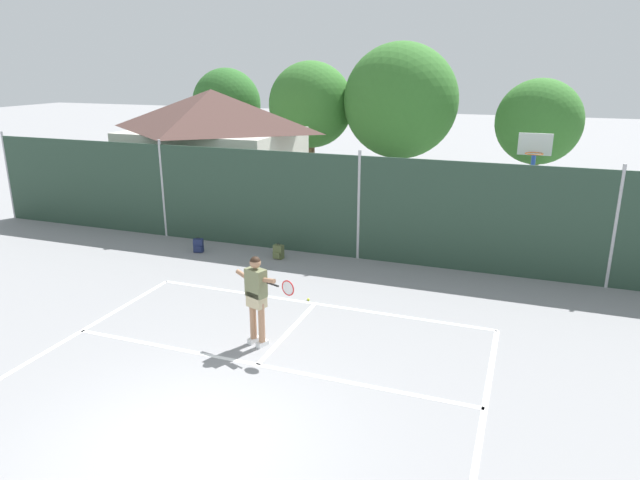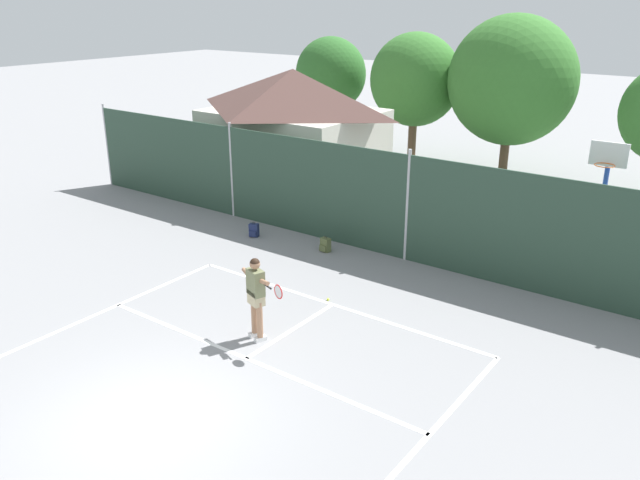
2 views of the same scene
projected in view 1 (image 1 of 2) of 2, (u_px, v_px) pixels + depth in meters
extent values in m
plane|color=gray|center=(183.00, 444.00, 8.43)|extent=(120.00, 120.00, 0.00)
cube|color=white|center=(315.00, 303.00, 13.36)|extent=(8.20, 0.10, 0.01)
cube|color=white|center=(258.00, 365.00, 10.65)|extent=(8.20, 0.10, 0.01)
cube|color=white|center=(289.00, 331.00, 11.98)|extent=(0.10, 2.97, 0.01)
cube|color=#284233|center=(359.00, 208.00, 16.06)|extent=(26.00, 0.05, 2.97)
cylinder|color=#B2B2B7|center=(9.00, 176.00, 20.33)|extent=(0.09, 0.09, 3.12)
cylinder|color=#B2B2B7|center=(163.00, 189.00, 18.18)|extent=(0.09, 0.09, 3.12)
cylinder|color=#B2B2B7|center=(359.00, 206.00, 16.04)|extent=(0.09, 0.09, 3.12)
cylinder|color=#B2B2B7|center=(615.00, 228.00, 13.89)|extent=(0.09, 0.09, 3.12)
cylinder|color=#284CB2|center=(528.00, 204.00, 16.31)|extent=(0.12, 0.12, 3.05)
cube|color=white|center=(535.00, 144.00, 15.70)|extent=(0.90, 0.06, 0.60)
torus|color=#D85919|center=(534.00, 154.00, 15.53)|extent=(0.48, 0.48, 0.02)
cube|color=beige|center=(215.00, 172.00, 21.15)|extent=(5.72, 4.41, 3.08)
pyramid|color=#513833|center=(212.00, 110.00, 20.49)|extent=(6.18, 4.77, 1.42)
cylinder|color=brown|center=(229.00, 154.00, 28.63)|extent=(0.36, 0.36, 2.07)
ellipsoid|color=#2D6628|center=(227.00, 104.00, 27.90)|extent=(3.38, 3.04, 3.38)
cylinder|color=brown|center=(311.00, 161.00, 27.20)|extent=(0.36, 0.36, 1.87)
ellipsoid|color=#38752D|center=(311.00, 105.00, 26.43)|extent=(3.94, 3.55, 3.94)
cylinder|color=brown|center=(398.00, 168.00, 25.84)|extent=(0.36, 0.36, 1.67)
ellipsoid|color=#38752D|center=(400.00, 101.00, 24.96)|extent=(5.01, 4.51, 5.01)
cylinder|color=brown|center=(533.00, 177.00, 23.94)|extent=(0.36, 0.36, 1.62)
ellipsoid|color=#38752D|center=(539.00, 122.00, 23.26)|extent=(3.47, 3.12, 3.47)
cube|color=silver|center=(254.00, 340.00, 11.49)|extent=(0.20, 0.29, 0.10)
cube|color=silver|center=(262.00, 344.00, 11.35)|extent=(0.20, 0.29, 0.10)
cylinder|color=#A37556|center=(253.00, 319.00, 11.36)|extent=(0.13, 0.13, 0.82)
cylinder|color=#A37556|center=(262.00, 322.00, 11.21)|extent=(0.13, 0.13, 0.82)
cube|color=tan|center=(257.00, 299.00, 11.15)|extent=(0.42, 0.35, 0.32)
cube|color=#6B704C|center=(256.00, 283.00, 11.04)|extent=(0.46, 0.36, 0.56)
sphere|color=#A37556|center=(255.00, 263.00, 10.92)|extent=(0.22, 0.22, 0.22)
sphere|color=black|center=(255.00, 262.00, 10.92)|extent=(0.21, 0.21, 0.21)
cylinder|color=#A37556|center=(264.00, 280.00, 10.91)|extent=(0.56, 0.27, 0.17)
cylinder|color=#A37556|center=(246.00, 277.00, 11.20)|extent=(0.51, 0.25, 0.22)
cylinder|color=black|center=(273.00, 284.00, 10.82)|extent=(0.29, 0.13, 0.04)
torus|color=red|center=(288.00, 288.00, 10.65)|extent=(0.29, 0.12, 0.30)
cylinder|color=silver|center=(288.00, 288.00, 10.65)|extent=(0.25, 0.09, 0.26)
sphere|color=#CCE033|center=(308.00, 299.00, 13.51)|extent=(0.07, 0.07, 0.07)
cube|color=navy|center=(198.00, 245.00, 16.97)|extent=(0.32, 0.26, 0.40)
cube|color=navy|center=(198.00, 249.00, 16.88)|extent=(0.23, 0.13, 0.18)
torus|color=black|center=(198.00, 238.00, 16.91)|extent=(0.09, 0.04, 0.09)
cube|color=#566038|center=(279.00, 252.00, 16.41)|extent=(0.30, 0.22, 0.40)
cube|color=#566038|center=(276.00, 256.00, 16.33)|extent=(0.23, 0.09, 0.18)
torus|color=black|center=(278.00, 244.00, 16.34)|extent=(0.09, 0.03, 0.09)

